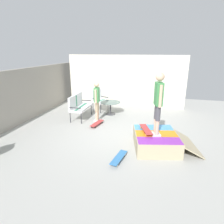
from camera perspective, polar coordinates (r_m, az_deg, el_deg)
The scene contains 12 objects.
ground_plane at distance 6.73m, azimuth 1.58°, elevation -7.06°, with size 12.00×12.00×0.10m, color #A8A8A3.
back_wall_cinderblock at distance 8.20m, azimuth -26.79°, elevation 3.70°, with size 9.00×0.20×2.10m.
house_facade at distance 10.04m, azimuth 3.89°, elevation 9.21°, with size 0.23×6.00×2.57m.
skate_ramp at distance 5.93m, azimuth 13.07°, elevation -8.19°, with size 1.77×2.08×0.46m.
patio_bench at distance 8.21m, azimuth -9.88°, elevation 2.25°, with size 1.26×0.56×1.02m.
patio_chair_near_house at distance 9.16m, azimuth -3.97°, elevation 4.09°, with size 0.79×0.75×1.02m.
patio_table at distance 8.68m, azimuth -0.47°, elevation 1.93°, with size 0.90×0.90×0.57m.
person_watching at distance 7.73m, azimuth -4.51°, elevation 3.96°, with size 0.48×0.27×1.62m.
person_skater at distance 5.39m, azimuth 13.54°, elevation 3.65°, with size 0.46×0.31×1.78m.
skateboard_by_bench at distance 7.48m, azimuth -4.44°, elevation -3.36°, with size 0.82×0.34×0.10m.
skateboard_spare at distance 5.21m, azimuth 2.01°, elevation -13.36°, with size 0.82×0.33×0.10m.
skateboard_on_ramp at distance 5.83m, azimuth 10.00°, elevation -5.10°, with size 0.82×0.47×0.10m.
Camera 1 is at (-5.95, -1.36, 2.79)m, focal length 30.91 mm.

